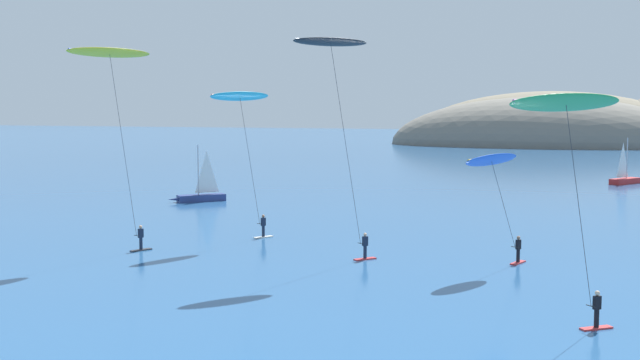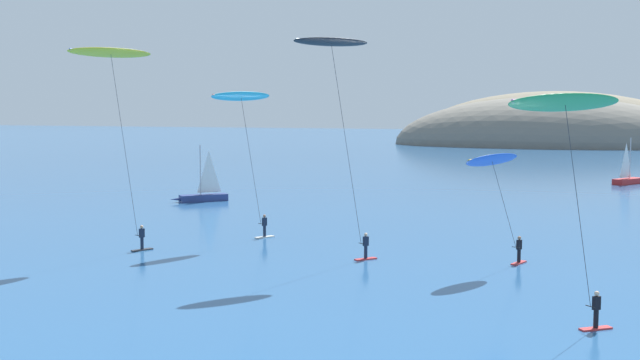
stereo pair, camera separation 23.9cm
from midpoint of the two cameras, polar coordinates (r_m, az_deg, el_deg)
headland_island at (r=207.72m, az=17.64°, el=2.44°), size 92.10×53.92×27.43m
sailboat_near at (r=81.90m, az=-8.40°, el=-1.07°), size 4.99×4.78×5.70m
sailboat_far at (r=106.06m, az=21.21°, el=0.08°), size 4.23×5.40×5.70m
kitesurfer_black at (r=48.86m, az=1.18°, el=8.39°), size 4.53×4.98×13.82m
kitesurfer_yellow at (r=53.40m, az=-14.38°, el=7.84°), size 3.68×6.30×13.43m
kitesurfer_green at (r=34.82m, az=17.38°, el=4.32°), size 5.28×5.33×10.32m
kitesurfer_cyan at (r=57.30m, az=-5.35°, el=5.05°), size 3.39×5.18×10.76m
kitesurfer_blue at (r=48.20m, az=12.46°, el=0.81°), size 3.67×5.70×7.03m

